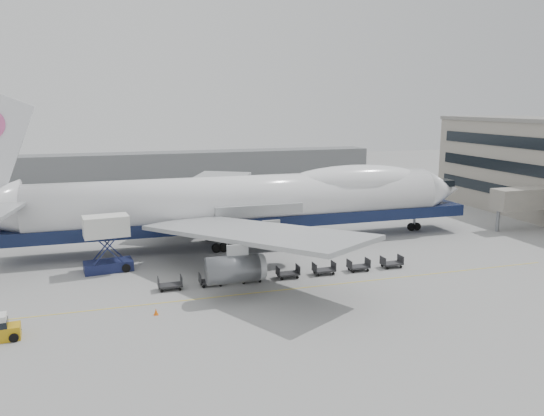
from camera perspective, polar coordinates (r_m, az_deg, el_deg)
name	(u,v)px	position (r m, az deg, el deg)	size (l,w,h in m)	color
ground	(272,271)	(57.84, 0.03, -6.79)	(260.00, 260.00, 0.00)	gray
apron_line	(290,289)	(52.44, 1.99, -8.71)	(60.00, 0.15, 0.01)	gold
hangar	(138,169)	(123.55, -14.20, 4.14)	(110.00, 8.00, 7.00)	slate
airliner	(249,201)	(67.85, -2.46, 0.78)	(67.00, 55.30, 19.98)	white
catering_truck	(107,240)	(59.65, -17.34, -3.31)	(5.30, 3.93, 6.11)	#171E47
traffic_cone	(156,312)	(47.37, -12.37, -10.85)	(0.40, 0.40, 0.58)	orange
dolly_0	(170,284)	(53.04, -10.91, -8.08)	(2.30, 1.35, 1.30)	#2D2D30
dolly_1	(211,280)	(53.58, -6.57, -7.75)	(2.30, 1.35, 1.30)	#2D2D30
dolly_2	(250,277)	(54.41, -2.35, -7.38)	(2.30, 1.35, 1.30)	#2D2D30
dolly_3	(288,273)	(55.53, 1.72, -6.99)	(2.30, 1.35, 1.30)	#2D2D30
dolly_4	(324,269)	(56.91, 5.60, -6.59)	(2.30, 1.35, 1.30)	#2D2D30
dolly_5	(358,266)	(58.54, 9.28, -6.18)	(2.30, 1.35, 1.30)	#2D2D30
dolly_6	(392,263)	(60.40, 12.74, -5.77)	(2.30, 1.35, 1.30)	#2D2D30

